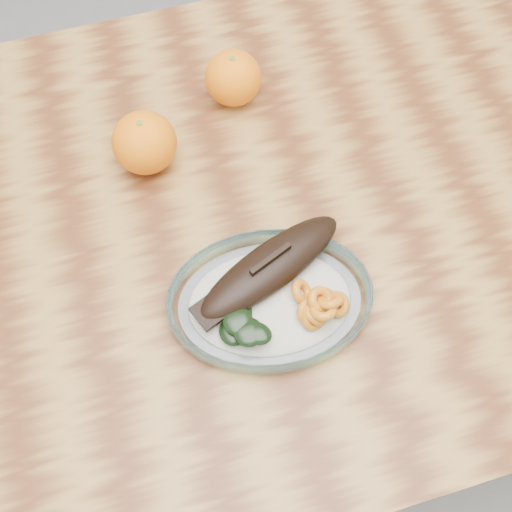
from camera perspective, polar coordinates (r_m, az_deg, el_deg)
name	(u,v)px	position (r m, az deg, el deg)	size (l,w,h in m)	color
ground	(245,373)	(1.55, -1.01, -10.37)	(3.00, 3.00, 0.00)	slate
dining_table	(238,250)	(0.94, -1.64, 0.50)	(1.20, 0.80, 0.75)	#5B2E15
plated_meal	(270,298)	(0.78, 1.26, -3.73)	(0.52, 0.52, 0.08)	white
orange_left	(144,143)	(0.88, -9.89, 9.89)	(0.09, 0.09, 0.09)	#FE5905
orange_right	(233,78)	(0.94, -2.04, 15.53)	(0.08, 0.08, 0.08)	#FE5905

